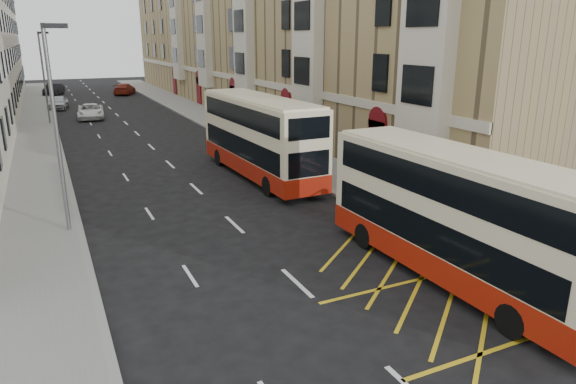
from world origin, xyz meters
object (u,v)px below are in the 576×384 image
street_lamp_near (56,119)px  car_red (125,89)px  pedestrian_far (460,228)px  double_decker_rear (260,137)px  pedestrian_mid (482,206)px  pedestrian_near (559,268)px  car_dark (54,89)px  street_lamp_far (44,73)px  double_decker_front (456,216)px  white_van (91,111)px  car_silver (59,103)px

street_lamp_near → car_red: size_ratio=1.50×
pedestrian_far → double_decker_rear: bearing=-56.8°
pedestrian_mid → car_red: bearing=69.1°
pedestrian_near → pedestrian_far: (-0.46, 3.69, 0.09)m
pedestrian_far → car_red: size_ratio=0.33×
pedestrian_near → car_red: bearing=-88.1°
pedestrian_near → car_dark: bearing=-80.9°
street_lamp_far → pedestrian_far: bearing=-71.7°
pedestrian_near → pedestrian_mid: bearing=-112.3°
double_decker_front → double_decker_rear: double_decker_rear is taller
white_van → street_lamp_far: bearing=-143.5°
pedestrian_near → pedestrian_mid: 5.51m
street_lamp_near → car_red: 55.08m
street_lamp_near → white_van: 32.69m
street_lamp_near → pedestrian_mid: (15.18, -7.06, -3.52)m
car_silver → pedestrian_mid: bearing=-65.0°
double_decker_rear → pedestrian_near: bearing=-82.4°
pedestrian_far → pedestrian_mid: bearing=-126.8°
pedestrian_far → car_silver: 50.93m
pedestrian_mid → car_silver: pedestrian_mid is taller
street_lamp_far → double_decker_rear: bearing=-67.6°
double_decker_rear → street_lamp_near: bearing=-156.7°
pedestrian_mid → car_red: pedestrian_mid is taller
double_decker_front → white_van: bearing=98.8°
white_van → car_red: 22.69m
pedestrian_far → car_dark: (-11.55, 65.72, -0.25)m
pedestrian_far → white_van: 41.71m
pedestrian_far → street_lamp_far: bearing=-48.6°
double_decker_front → car_dark: 67.81m
car_silver → double_decker_front: bearing=-70.2°
street_lamp_far → white_van: bearing=31.2°
street_lamp_far → white_van: street_lamp_far is taller
white_van → pedestrian_far: bearing=-72.2°
street_lamp_far → car_silver: (1.15, 11.12, -3.90)m
pedestrian_far → white_van: pedestrian_far is taller
pedestrian_far → car_dark: size_ratio=0.37×
double_decker_front → car_red: size_ratio=2.00×
double_decker_front → pedestrian_near: (2.05, -2.35, -1.21)m
street_lamp_far → double_decker_rear: size_ratio=0.70×
double_decker_rear → white_van: double_decker_rear is taller
double_decker_rear → white_van: (-6.65, 27.42, -1.58)m
car_silver → car_red: bearing=64.0°
double_decker_rear → double_decker_front: bearing=-88.8°
street_lamp_near → car_silver: street_lamp_near is taller
street_lamp_far → car_dark: 27.52m
street_lamp_far → car_red: size_ratio=1.50×
double_decker_rear → car_dark: size_ratio=2.37×
pedestrian_far → white_van: (-9.00, 40.73, -0.32)m
street_lamp_far → car_silver: size_ratio=1.85×
car_red → car_dark: bearing=1.1°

